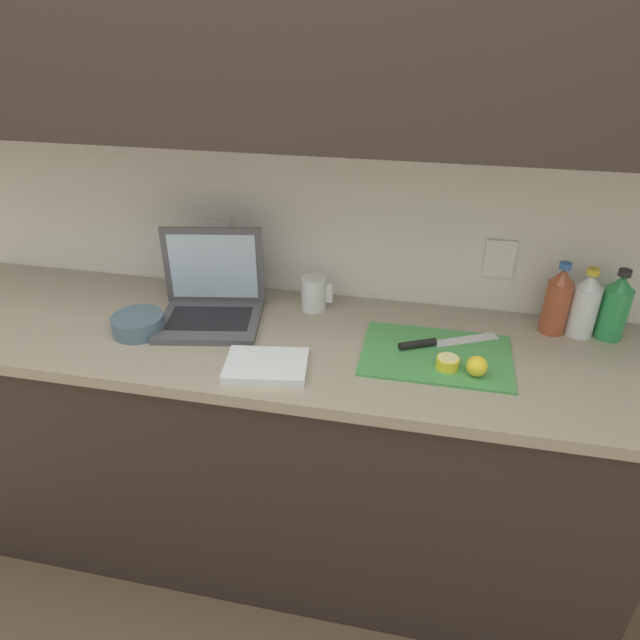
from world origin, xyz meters
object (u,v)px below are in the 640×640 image
(knife, at_px, (431,343))
(bottle_green_soda, at_px, (557,301))
(cutting_board, at_px, (436,355))
(measuring_cup, at_px, (314,293))
(laptop, at_px, (211,299))
(lemon_whole_beside, at_px, (477,366))
(bowl_white, at_px, (138,324))
(bottle_water_clear, at_px, (615,307))
(lemon_half_cut, at_px, (448,363))
(bottle_oil_tall, at_px, (584,305))

(knife, relative_size, bottle_green_soda, 1.28)
(cutting_board, xyz_separation_m, measuring_cup, (-0.40, 0.20, 0.05))
(laptop, bearing_deg, bottle_green_soda, -3.43)
(cutting_board, distance_m, lemon_whole_beside, 0.14)
(bowl_white, bearing_deg, lemon_whole_beside, -1.84)
(bottle_water_clear, height_order, measuring_cup, bottle_water_clear)
(lemon_whole_beside, xyz_separation_m, measuring_cup, (-0.50, 0.29, 0.02))
(bottle_water_clear, relative_size, measuring_cup, 1.98)
(bottle_green_soda, bearing_deg, bottle_water_clear, 0.00)
(lemon_whole_beside, bearing_deg, measuring_cup, 150.20)
(cutting_board, bearing_deg, measuring_cup, 152.75)
(lemon_half_cut, bearing_deg, laptop, 168.37)
(bottle_oil_tall, bearing_deg, lemon_whole_beside, -135.77)
(cutting_board, relative_size, knife, 1.45)
(laptop, distance_m, bottle_green_soda, 1.04)
(knife, relative_size, bottle_water_clear, 1.32)
(measuring_cup, bearing_deg, bottle_oil_tall, 0.70)
(cutting_board, height_order, bottle_water_clear, bottle_water_clear)
(knife, height_order, measuring_cup, measuring_cup)
(laptop, height_order, lemon_whole_beside, laptop)
(bottle_water_clear, relative_size, bowl_white, 1.42)
(bottle_green_soda, distance_m, bottle_oil_tall, 0.08)
(knife, xyz_separation_m, lemon_whole_beside, (0.12, -0.12, 0.02))
(bottle_green_soda, relative_size, bowl_white, 1.46)
(knife, distance_m, lemon_whole_beside, 0.17)
(laptop, relative_size, bottle_oil_tall, 1.65)
(laptop, distance_m, bottle_water_clear, 1.19)
(knife, bearing_deg, lemon_half_cut, -92.86)
(bowl_white, bearing_deg, laptop, 37.02)
(laptop, height_order, bottle_green_soda, laptop)
(measuring_cup, bearing_deg, bowl_white, -152.08)
(lemon_whole_beside, bearing_deg, bottle_water_clear, 37.43)
(lemon_whole_beside, bearing_deg, cutting_board, 141.70)
(cutting_board, distance_m, bottle_green_soda, 0.41)
(bowl_white, bearing_deg, bottle_water_clear, 10.95)
(knife, relative_size, bowl_white, 1.87)
(laptop, height_order, lemon_half_cut, laptop)
(cutting_board, distance_m, bowl_white, 0.88)
(cutting_board, relative_size, bottle_water_clear, 1.91)
(bottle_green_soda, height_order, measuring_cup, bottle_green_soda)
(cutting_board, xyz_separation_m, knife, (-0.02, 0.04, 0.01))
(knife, distance_m, lemon_half_cut, 0.12)
(laptop, distance_m, knife, 0.68)
(lemon_half_cut, distance_m, measuring_cup, 0.50)
(knife, relative_size, bottle_oil_tall, 1.34)
(measuring_cup, bearing_deg, knife, -23.09)
(cutting_board, xyz_separation_m, lemon_whole_beside, (0.10, -0.08, 0.03))
(lemon_whole_beside, bearing_deg, bottle_oil_tall, 44.23)
(bowl_white, bearing_deg, lemon_half_cut, -0.79)
(lemon_half_cut, xyz_separation_m, lemon_whole_beside, (0.07, -0.02, 0.01))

